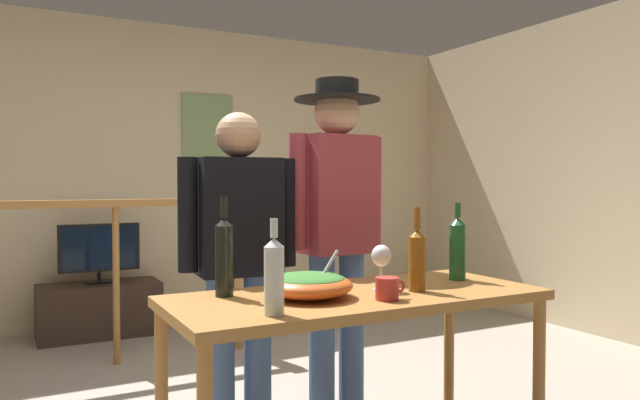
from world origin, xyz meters
name	(u,v)px	position (x,y,z in m)	size (l,w,h in m)	color
back_wall	(141,173)	(0.00, 2.70, 1.28)	(6.15, 0.10, 2.55)	beige
side_wall_right	(573,172)	(3.08, 0.81, 1.28)	(0.10, 4.05, 2.55)	beige
framed_picture	(208,126)	(0.57, 2.64, 1.70)	(0.46, 0.03, 0.55)	#809E66
stair_railing	(75,256)	(-0.65, 1.53, 0.73)	(3.33, 0.10, 1.13)	#9E6B33
tv_console	(99,310)	(-0.40, 2.35, 0.21)	(0.90, 0.40, 0.41)	#38281E
flat_screen_tv	(99,249)	(-0.40, 2.32, 0.68)	(0.60, 0.12, 0.47)	black
serving_table	(357,313)	(0.18, -0.53, 0.68)	(1.49, 0.64, 0.76)	#9E6B33
salad_bowl	(308,284)	(-0.03, -0.54, 0.81)	(0.34, 0.34, 0.18)	#DB5B23
wine_glass	(381,258)	(0.29, -0.54, 0.89)	(0.08, 0.08, 0.19)	silver
wine_bottle_green	(458,247)	(0.74, -0.48, 0.91)	(0.07, 0.07, 0.35)	#1E5628
wine_bottle_dark	(224,255)	(-0.30, -0.36, 0.92)	(0.07, 0.07, 0.38)	black
wine_bottle_clear	(274,275)	(-0.27, -0.74, 0.89)	(0.07, 0.07, 0.32)	silver
wine_bottle_amber	(417,258)	(0.41, -0.62, 0.89)	(0.07, 0.07, 0.34)	brown
mug_red	(388,289)	(0.21, -0.71, 0.80)	(0.12, 0.09, 0.08)	#B7332D
person_standing_left	(239,249)	(-0.08, 0.09, 0.89)	(0.56, 0.24, 1.52)	#3D5684
person_standing_right	(337,216)	(0.45, 0.09, 1.02)	(0.54, 0.44, 1.71)	#3D5684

